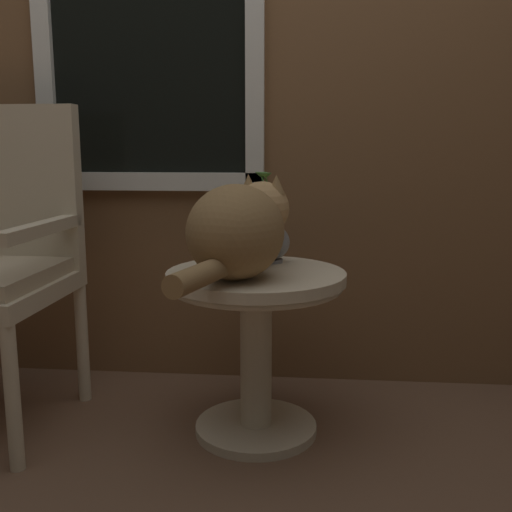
{
  "coord_description": "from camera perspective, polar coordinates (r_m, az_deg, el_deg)",
  "views": [
    {
      "loc": [
        0.27,
        -1.58,
        0.93
      ],
      "look_at": [
        0.1,
        0.26,
        0.6
      ],
      "focal_mm": 41.72,
      "sensor_mm": 36.0,
      "label": 1
    }
  ],
  "objects": [
    {
      "name": "ground_plane",
      "position": [
        1.85,
        -4.16,
        -19.91
      ],
      "size": [
        6.0,
        6.0,
        0.0
      ],
      "primitive_type": "plane",
      "color": "brown"
    },
    {
      "name": "back_wall",
      "position": [
        2.38,
        -1.77,
        19.23
      ],
      "size": [
        4.0,
        0.07,
        2.6
      ],
      "color": "brown",
      "rests_on": "ground_plane"
    },
    {
      "name": "wicker_side_table",
      "position": [
        1.92,
        0.0,
        -6.08
      ],
      "size": [
        0.57,
        0.57,
        0.55
      ],
      "color": "beige",
      "rests_on": "ground_plane"
    },
    {
      "name": "cat",
      "position": [
        1.78,
        -1.58,
        2.64
      ],
      "size": [
        0.37,
        0.66,
        0.3
      ],
      "color": "olive",
      "rests_on": "wicker_side_table"
    },
    {
      "name": "pewter_vase_with_ivy",
      "position": [
        2.02,
        1.57,
        1.93
      ],
      "size": [
        0.12,
        0.12,
        0.3
      ],
      "color": "gray",
      "rests_on": "wicker_side_table"
    }
  ]
}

